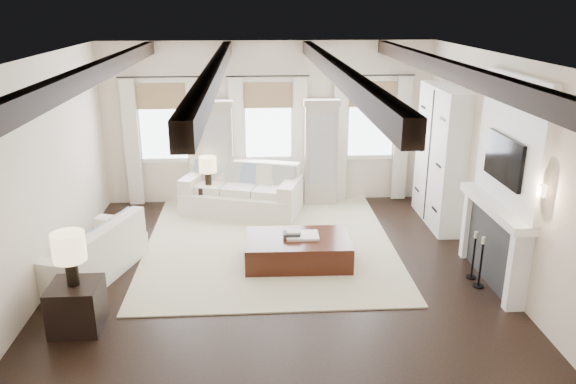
{
  "coord_description": "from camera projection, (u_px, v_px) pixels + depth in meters",
  "views": [
    {
      "loc": [
        -0.29,
        -7.21,
        3.9
      ],
      "look_at": [
        0.21,
        0.85,
        1.15
      ],
      "focal_mm": 35.0,
      "sensor_mm": 36.0,
      "label": 1
    }
  ],
  "objects": [
    {
      "name": "ottoman",
      "position": [
        298.0,
        250.0,
        8.76
      ],
      "size": [
        1.64,
        1.05,
        0.43
      ],
      "primitive_type": "cube",
      "rotation": [
        0.0,
        0.0,
        -0.02
      ],
      "color": "black",
      "rests_on": "ground"
    },
    {
      "name": "book_upper",
      "position": [
        294.0,
        232.0,
        8.68
      ],
      "size": [
        0.22,
        0.17,
        0.03
      ],
      "primitive_type": "cube",
      "rotation": [
        0.0,
        0.0,
        -0.02
      ],
      "color": "beige",
      "rests_on": "book_lower"
    },
    {
      "name": "sofa_left",
      "position": [
        95.0,
        255.0,
        8.33
      ],
      "size": [
        1.41,
        2.05,
        0.81
      ],
      "color": "white",
      "rests_on": "ground"
    },
    {
      "name": "tray",
      "position": [
        302.0,
        236.0,
        8.73
      ],
      "size": [
        0.51,
        0.39,
        0.04
      ],
      "primitive_type": "cube",
      "rotation": [
        0.0,
        0.0,
        -0.02
      ],
      "color": "white",
      "rests_on": "ottoman"
    },
    {
      "name": "ground",
      "position": [
        277.0,
        287.0,
        8.09
      ],
      "size": [
        7.5,
        7.5,
        0.0
      ],
      "primitive_type": "plane",
      "color": "black",
      "rests_on": "ground"
    },
    {
      "name": "sofa_back",
      "position": [
        242.0,
        192.0,
        10.88
      ],
      "size": [
        2.42,
        1.63,
        0.95
      ],
      "color": "white",
      "rests_on": "ground"
    },
    {
      "name": "side_table_front",
      "position": [
        77.0,
        306.0,
        6.98
      ],
      "size": [
        0.61,
        0.61,
        0.61
      ],
      "primitive_type": "cube",
      "color": "black",
      "rests_on": "ground"
    },
    {
      "name": "lamp_back",
      "position": [
        208.0,
        166.0,
        10.62
      ],
      "size": [
        0.33,
        0.33,
        0.57
      ],
      "color": "black",
      "rests_on": "side_table_back"
    },
    {
      "name": "side_table_back",
      "position": [
        209.0,
        199.0,
        10.84
      ],
      "size": [
        0.37,
        0.37,
        0.55
      ],
      "primitive_type": "cube",
      "color": "black",
      "rests_on": "ground"
    },
    {
      "name": "candlestick_far",
      "position": [
        473.0,
        259.0,
        8.25
      ],
      "size": [
        0.15,
        0.15,
        0.74
      ],
      "color": "black",
      "rests_on": "ground"
    },
    {
      "name": "book_lower",
      "position": [
        291.0,
        234.0,
        8.69
      ],
      "size": [
        0.26,
        0.21,
        0.04
      ],
      "primitive_type": "cube",
      "rotation": [
        0.0,
        0.0,
        -0.02
      ],
      "color": "#262628",
      "rests_on": "tray"
    },
    {
      "name": "candlestick_near",
      "position": [
        480.0,
        266.0,
        7.99
      ],
      "size": [
        0.16,
        0.16,
        0.77
      ],
      "color": "black",
      "rests_on": "ground"
    },
    {
      "name": "room_shell",
      "position": [
        324.0,
        143.0,
        8.37
      ],
      "size": [
        6.54,
        7.54,
        3.22
      ],
      "color": "beige",
      "rests_on": "ground"
    },
    {
      "name": "lamp_front",
      "position": [
        69.0,
        250.0,
        6.73
      ],
      "size": [
        0.4,
        0.4,
        0.69
      ],
      "color": "black",
      "rests_on": "side_table_front"
    },
    {
      "name": "area_rug",
      "position": [
        269.0,
        241.0,
        9.62
      ],
      "size": [
        4.12,
        4.71,
        0.02
      ],
      "primitive_type": "cube",
      "color": "beige",
      "rests_on": "ground"
    }
  ]
}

